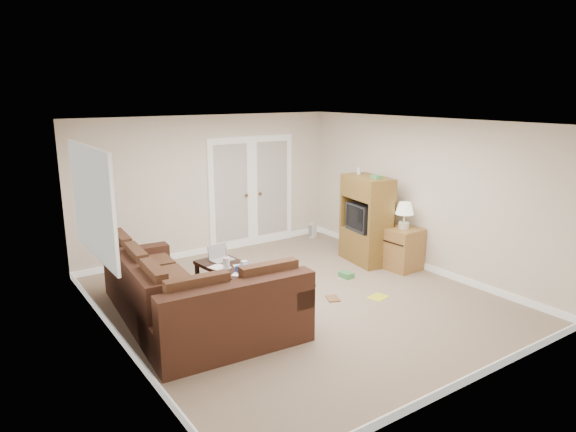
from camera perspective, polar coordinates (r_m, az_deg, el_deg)
floor at (r=7.43m, az=1.18°, el=-9.29°), size 5.50×5.50×0.00m
ceiling at (r=6.85m, az=1.29°, el=10.35°), size 5.00×5.50×0.02m
wall_left at (r=5.98m, az=-18.66°, el=-3.05°), size 0.02×5.50×2.50m
wall_right at (r=8.70m, az=14.75°, el=2.31°), size 0.02×5.50×2.50m
wall_back at (r=9.36m, az=-8.65°, el=3.38°), size 5.00×0.02×2.50m
wall_front at (r=5.15m, az=19.47°, el=-5.80°), size 5.00×0.02×2.50m
baseboards at (r=7.41m, az=1.18°, el=-8.93°), size 5.00×5.50×0.10m
french_doors at (r=9.76m, az=-4.02°, el=2.65°), size 1.80×0.05×2.13m
window_left at (r=6.86m, az=-20.90°, el=1.45°), size 0.05×1.92×1.42m
sectional_sofa at (r=6.61m, az=-11.25°, el=-9.33°), size 1.95×2.95×0.87m
coffee_table at (r=7.51m, az=-6.42°, el=-7.03°), size 0.69×1.18×0.77m
tv_armoire at (r=8.91m, az=8.70°, el=-0.36°), size 0.65×1.01×1.61m
side_cabinet at (r=8.75m, az=12.62°, el=-3.19°), size 0.57×0.57×1.14m
space_heater at (r=10.43m, az=2.78°, el=-1.59°), size 0.14×0.13×0.31m
floor_magazine at (r=7.62m, az=9.97°, el=-8.87°), size 0.33×0.28×0.01m
floor_greenbox at (r=8.31m, az=6.50°, el=-6.50°), size 0.17×0.22×0.09m
floor_book at (r=7.45m, az=4.36°, el=-9.17°), size 0.25×0.28×0.02m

